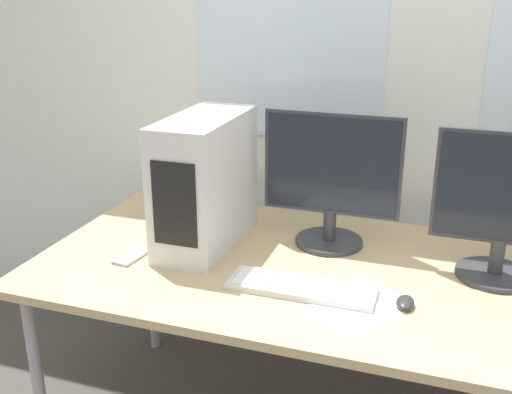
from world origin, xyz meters
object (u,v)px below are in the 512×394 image
Objects in this scene: pc_tower at (206,181)px; cell_phone at (132,256)px; monitor_right_near at (505,205)px; monitor_main at (332,177)px; mouse at (405,303)px; keyboard at (302,287)px.

pc_tower is 0.35m from cell_phone.
monitor_main is at bearing 171.28° from monitor_right_near.
monitor_right_near is 5.71× the size of mouse.
pc_tower is at bearing 149.72° from keyboard.
pc_tower is 5.94× the size of mouse.
monitor_right_near reaches higher than cell_phone.
keyboard is 2.93× the size of cell_phone.
keyboard is at bearing -90.34° from monitor_main.
cell_phone is at bearing -151.41° from monitor_main.
pc_tower is 0.43m from monitor_main.
pc_tower reaches higher than cell_phone.
monitor_main reaches higher than cell_phone.
monitor_right_near is at bearing 27.27° from keyboard.
keyboard is at bearing -30.28° from pc_tower.
monitor_right_near is 0.65m from keyboard.
cell_phone is at bearing 176.23° from keyboard.
mouse is (0.30, -0.36, -0.23)m from monitor_main.
monitor_main reaches higher than mouse.
pc_tower is at bearing 53.76° from cell_phone.
monitor_right_near is 3.10× the size of cell_phone.
cell_phone is at bearing -133.26° from pc_tower.
keyboard is 0.30m from mouse.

